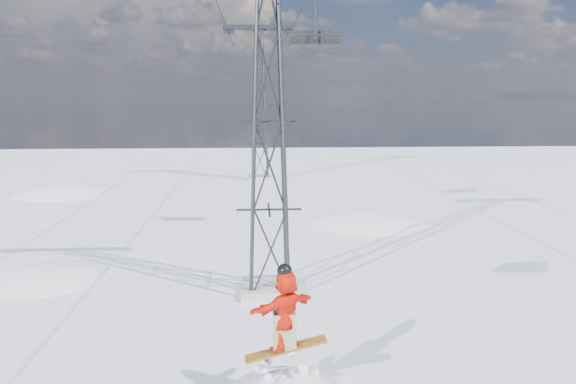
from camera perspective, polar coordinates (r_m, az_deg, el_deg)
name	(u,v)px	position (r m, az deg, el deg)	size (l,w,h in m)	color
snow_terrain	(168,374)	(34.85, -12.12, -17.62)	(39.00, 37.00, 22.00)	white
lift_tower_near	(268,123)	(17.40, -2.00, 7.02)	(5.20, 1.80, 11.43)	#999999
lift_tower_far	(259,107)	(42.38, -2.93, 8.58)	(5.20, 1.80, 11.43)	#999999
haul_cables	(261,3)	(29.24, -2.71, 18.67)	(4.46, 51.00, 0.06)	black
lift_chair_mid	(315,40)	(24.70, 2.79, 15.21)	(2.21, 0.63, 2.74)	black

